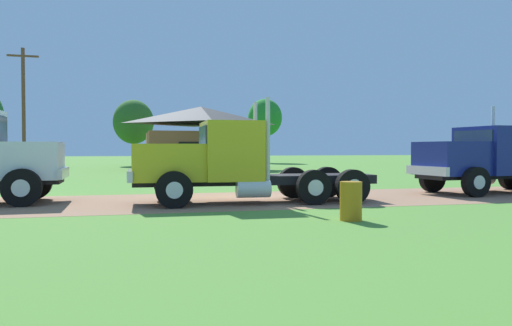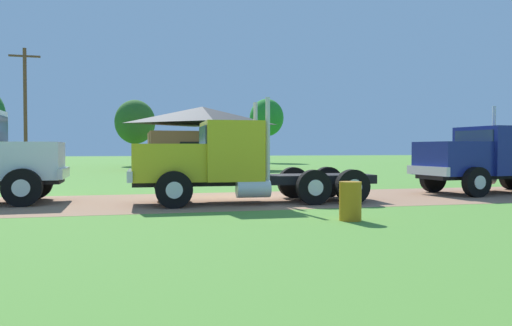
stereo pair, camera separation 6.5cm
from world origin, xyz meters
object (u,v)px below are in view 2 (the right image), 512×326
object	(u,v)px
shed_building	(202,139)
steel_barrel	(350,201)
truck_foreground_white	(224,164)
utility_pole_near	(25,106)
truck_near_left	(506,160)

from	to	relation	value
shed_building	steel_barrel	bearing A→B (deg)	-90.87
steel_barrel	shed_building	size ratio (longest dim) A/B	0.10
truck_foreground_white	shed_building	size ratio (longest dim) A/B	0.87
steel_barrel	utility_pole_near	bearing A→B (deg)	113.38
truck_foreground_white	utility_pole_near	size ratio (longest dim) A/B	0.85
truck_foreground_white	shed_building	distance (m)	25.38
shed_building	utility_pole_near	xyz separation A→B (m)	(-13.31, 0.06, 2.38)
shed_building	utility_pole_near	bearing A→B (deg)	179.75
truck_foreground_white	truck_near_left	bearing A→B (deg)	5.68
truck_foreground_white	truck_near_left	xyz separation A→B (m)	(11.28, 1.12, 0.06)
utility_pole_near	truck_foreground_white	bearing A→B (deg)	-67.19
truck_near_left	steel_barrel	world-z (taller)	truck_near_left
truck_near_left	steel_barrel	size ratio (longest dim) A/B	8.24
truck_near_left	utility_pole_near	bearing A→B (deg)	132.22
truck_foreground_white	shed_building	xyz separation A→B (m)	(2.69, 25.20, 1.26)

